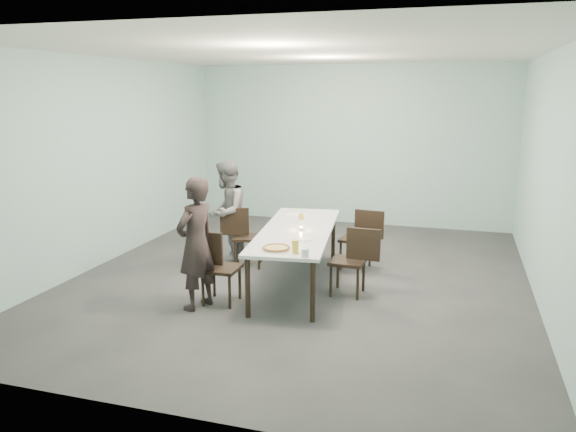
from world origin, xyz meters
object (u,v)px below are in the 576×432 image
(water_tumbler, at_px, (305,253))
(amber_tumbler, at_px, (301,216))
(chair_far_left, at_px, (242,233))
(chair_far_right, at_px, (361,235))
(pizza, at_px, (276,248))
(side_plate, at_px, (305,239))
(diner_far, at_px, (227,212))
(diner_near, at_px, (196,244))
(chair_near_right, at_px, (354,257))
(chair_near_left, at_px, (215,262))
(beer_glass, at_px, (295,247))
(table, at_px, (297,233))
(tealight, at_px, (301,229))

(water_tumbler, relative_size, amber_tumbler, 1.12)
(chair_far_left, bearing_deg, chair_far_right, -3.62)
(pizza, distance_m, water_tumbler, 0.42)
(side_plate, bearing_deg, diner_far, 143.46)
(diner_near, bearing_deg, chair_near_right, 136.78)
(pizza, relative_size, side_plate, 1.89)
(side_plate, relative_size, water_tumbler, 2.00)
(diner_far, xyz_separation_m, side_plate, (1.51, -1.12, -0.01))
(chair_near_left, distance_m, beer_glass, 1.11)
(beer_glass, distance_m, water_tumbler, 0.18)
(diner_far, distance_m, amber_tumbler, 1.16)
(pizza, bearing_deg, beer_glass, -15.16)
(diner_far, bearing_deg, water_tumbler, 37.51)
(diner_far, bearing_deg, chair_far_left, 62.29)
(chair_far_left, distance_m, side_plate, 1.60)
(chair_far_left, bearing_deg, water_tumbler, -66.57)
(table, height_order, diner_far, diner_far)
(diner_far, xyz_separation_m, amber_tumbler, (1.16, -0.06, 0.02))
(chair_near_left, bearing_deg, table, 49.10)
(chair_near_right, xyz_separation_m, diner_far, (-2.06, 0.83, 0.27))
(beer_glass, bearing_deg, chair_near_left, 171.65)
(chair_near_left, relative_size, water_tumbler, 9.67)
(diner_far, relative_size, amber_tumbler, 19.18)
(chair_near_right, bearing_deg, diner_far, -19.04)
(chair_near_left, height_order, side_plate, chair_near_left)
(diner_near, height_order, tealight, diner_near)
(chair_near_left, height_order, water_tumbler, chair_near_left)
(beer_glass, distance_m, tealight, 1.06)
(side_plate, relative_size, beer_glass, 1.20)
(pizza, bearing_deg, table, 92.56)
(diner_near, xyz_separation_m, tealight, (0.96, 1.11, -0.01))
(chair_far_left, relative_size, amber_tumbler, 10.88)
(chair_far_right, bearing_deg, diner_near, 58.32)
(chair_far_right, relative_size, amber_tumbler, 10.88)
(chair_far_left, distance_m, pizza, 1.86)
(table, bearing_deg, chair_far_left, 152.13)
(table, bearing_deg, pizza, -87.44)
(water_tumbler, bearing_deg, beer_glass, 143.38)
(table, xyz_separation_m, chair_near_right, (0.80, -0.20, -0.19))
(chair_near_right, relative_size, pizza, 2.56)
(water_tumbler, height_order, amber_tumbler, water_tumbler)
(chair_far_right, relative_size, diner_near, 0.56)
(table, height_order, tealight, tealight)
(chair_near_left, bearing_deg, tealight, 45.54)
(diner_far, bearing_deg, pizza, 32.99)
(water_tumbler, bearing_deg, tealight, 107.79)
(diner_far, distance_m, side_plate, 1.87)
(table, relative_size, chair_near_right, 3.09)
(beer_glass, bearing_deg, pizza, 164.84)
(chair_far_left, relative_size, diner_far, 0.57)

